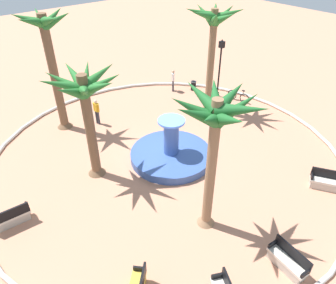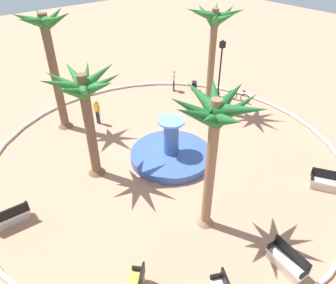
# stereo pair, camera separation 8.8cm
# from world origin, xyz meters

# --- Properties ---
(ground_plane) EXTENTS (80.00, 80.00, 0.00)m
(ground_plane) POSITION_xyz_m (0.00, 0.00, 0.00)
(ground_plane) COLOR tan
(plaza_curb) EXTENTS (19.34, 19.34, 0.20)m
(plaza_curb) POSITION_xyz_m (0.00, 0.00, 0.10)
(plaza_curb) COLOR silver
(plaza_curb) RESTS_ON ground
(fountain) EXTENTS (4.47, 4.47, 2.49)m
(fountain) POSITION_xyz_m (-0.33, -0.04, 0.34)
(fountain) COLOR #38569E
(fountain) RESTS_ON ground
(palm_tree_near_fountain) EXTENTS (3.42, 3.48, 6.96)m
(palm_tree_near_fountain) POSITION_xyz_m (2.38, -5.62, 5.37)
(palm_tree_near_fountain) COLOR brown
(palm_tree_near_fountain) RESTS_ON ground
(palm_tree_by_curb) EXTENTS (3.67, 3.73, 5.73)m
(palm_tree_by_curb) POSITION_xyz_m (1.20, 3.74, 4.37)
(palm_tree_by_curb) COLOR brown
(palm_tree_by_curb) RESTS_ON ground
(palm_tree_mid_plaza) EXTENTS (3.26, 3.17, 7.21)m
(palm_tree_mid_plaza) POSITION_xyz_m (6.57, 3.04, 5.01)
(palm_tree_mid_plaza) COLOR brown
(palm_tree_mid_plaza) RESTS_ON ground
(palm_tree_far_side) EXTENTS (3.46, 3.46, 6.28)m
(palm_tree_far_side) POSITION_xyz_m (-4.80, 1.71, 4.99)
(palm_tree_far_side) COLOR #8E6B4C
(palm_tree_far_side) RESTS_ON ground
(bench_west) EXTENTS (0.59, 1.63, 1.00)m
(bench_west) POSITION_xyz_m (0.46, 8.27, 0.35)
(bench_west) COLOR beige
(bench_west) RESTS_ON ground
(bench_north) EXTENTS (1.62, 1.27, 1.00)m
(bench_north) POSITION_xyz_m (-7.01, -4.39, 0.35)
(bench_north) COLOR beige
(bench_north) RESTS_ON ground
(bench_southwest) EXTENTS (1.65, 0.69, 1.00)m
(bench_southwest) POSITION_xyz_m (-8.32, 0.96, 0.35)
(bench_southwest) COLOR beige
(bench_southwest) RESTS_ON ground
(lamppost) EXTENTS (0.32, 0.32, 4.28)m
(lamppost) POSITION_xyz_m (3.40, -7.69, 2.51)
(lamppost) COLOR black
(lamppost) RESTS_ON ground
(trash_bin) EXTENTS (0.46, 0.46, 0.73)m
(trash_bin) POSITION_xyz_m (5.32, -7.03, 0.39)
(trash_bin) COLOR black
(trash_bin) RESTS_ON ground
(bicycle_red_frame) EXTENTS (1.69, 0.53, 0.94)m
(bicycle_red_frame) POSITION_xyz_m (1.88, -8.28, 0.38)
(bicycle_red_frame) COLOR black
(bicycle_red_frame) RESTS_ON ground
(person_cyclist_helmet) EXTENTS (0.42, 0.38, 1.68)m
(person_cyclist_helmet) POSITION_xyz_m (6.22, -5.71, 0.94)
(person_cyclist_helmet) COLOR #33333D
(person_cyclist_helmet) RESTS_ON ground
(person_cyclist_photo) EXTENTS (0.52, 0.27, 1.71)m
(person_cyclist_photo) POSITION_xyz_m (5.56, 1.22, 0.96)
(person_cyclist_photo) COLOR #33333D
(person_cyclist_photo) RESTS_ON ground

